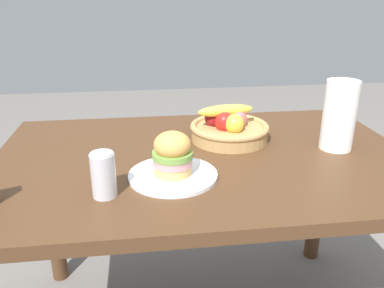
# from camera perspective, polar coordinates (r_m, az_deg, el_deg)

# --- Properties ---
(dining_table) EXTENTS (1.40, 0.90, 0.75)m
(dining_table) POSITION_cam_1_polar(r_m,az_deg,el_deg) (1.37, 1.72, -5.46)
(dining_table) COLOR #4C301C
(dining_table) RESTS_ON ground_plane
(plate) EXTENTS (0.27, 0.27, 0.01)m
(plate) POSITION_cam_1_polar(r_m,az_deg,el_deg) (1.18, -2.77, -4.54)
(plate) COLOR white
(plate) RESTS_ON dining_table
(sandwich) EXTENTS (0.12, 0.12, 0.13)m
(sandwich) POSITION_cam_1_polar(r_m,az_deg,el_deg) (1.15, -2.83, -1.39)
(sandwich) COLOR #DBAD60
(sandwich) RESTS_ON plate
(soda_can) EXTENTS (0.07, 0.07, 0.13)m
(soda_can) POSITION_cam_1_polar(r_m,az_deg,el_deg) (1.07, -12.68, -4.36)
(soda_can) COLOR silver
(soda_can) RESTS_ON dining_table
(fruit_basket) EXTENTS (0.29, 0.29, 0.13)m
(fruit_basket) POSITION_cam_1_polar(r_m,az_deg,el_deg) (1.45, 5.39, 2.37)
(fruit_basket) COLOR tan
(fruit_basket) RESTS_ON dining_table
(paper_towel_roll) EXTENTS (0.11, 0.11, 0.24)m
(paper_towel_roll) POSITION_cam_1_polar(r_m,az_deg,el_deg) (1.43, 20.54, 3.87)
(paper_towel_roll) COLOR white
(paper_towel_roll) RESTS_ON dining_table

